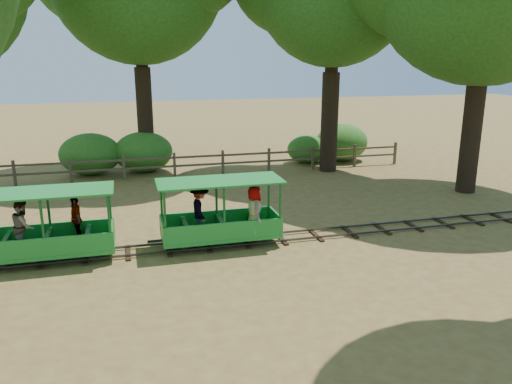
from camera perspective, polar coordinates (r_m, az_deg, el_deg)
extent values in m
plane|color=#9C7E43|center=(13.25, -1.27, -5.81)|extent=(90.00, 90.00, 0.00)
cube|color=#3F3D3A|center=(12.95, -0.96, -5.96)|extent=(22.00, 0.05, 0.05)
cube|color=#3F3D3A|center=(13.50, -1.58, -5.07)|extent=(22.00, 0.05, 0.05)
cube|color=#382314|center=(13.24, -1.27, -5.70)|extent=(0.12, 1.00, 0.05)
cube|color=#382314|center=(13.09, -23.25, -7.25)|extent=(0.12, 1.00, 0.05)
cube|color=#382314|center=(15.14, 17.48, -3.71)|extent=(0.12, 1.00, 0.05)
cube|color=#1E8D30|center=(12.97, -22.53, -6.10)|extent=(3.03, 1.16, 0.09)
cube|color=#145B20|center=(13.00, -22.49, -6.54)|extent=(2.73, 0.45, 0.12)
cube|color=#1E8D30|center=(12.37, -22.96, -5.84)|extent=(3.03, 0.05, 0.45)
cube|color=#1E8D30|center=(13.39, -22.37, -4.21)|extent=(3.03, 0.05, 0.45)
cube|color=#1E8D30|center=(12.55, -23.19, -0.01)|extent=(3.16, 1.29, 0.04)
cylinder|color=#145B20|center=(12.10, -16.40, -3.44)|extent=(0.06, 0.06, 1.43)
cylinder|color=#145B20|center=(13.11, -16.32, -2.01)|extent=(0.06, 0.06, 1.43)
cube|color=#145B20|center=(13.06, -26.59, -5.38)|extent=(0.11, 0.98, 0.36)
cube|color=#145B20|center=(12.89, -22.63, -5.18)|extent=(0.11, 0.98, 0.36)
cube|color=#145B20|center=(12.79, -18.59, -4.95)|extent=(0.11, 0.98, 0.36)
cylinder|color=black|center=(12.89, -26.96, -7.08)|extent=(0.25, 0.05, 0.25)
cylinder|color=black|center=(13.45, -26.45, -6.13)|extent=(0.25, 0.05, 0.25)
cylinder|color=black|center=(12.60, -18.28, -6.65)|extent=(0.25, 0.05, 0.25)
cylinder|color=black|center=(13.17, -18.15, -5.69)|extent=(0.25, 0.05, 0.25)
imported|color=gray|center=(12.71, -25.05, -3.56)|extent=(0.54, 0.66, 1.26)
imported|color=gray|center=(13.00, -19.89, -2.87)|extent=(0.46, 0.73, 1.15)
cube|color=#1E8D30|center=(13.02, -4.05, -4.84)|extent=(3.03, 1.16, 0.09)
cube|color=#145B20|center=(13.06, -4.04, -5.28)|extent=(2.73, 0.45, 0.12)
cube|color=#1E8D30|center=(12.43, -3.59, -4.51)|extent=(3.03, 0.05, 0.45)
cube|color=#1E8D30|center=(13.44, -4.51, -3.00)|extent=(3.03, 0.05, 0.45)
cube|color=#1E8D30|center=(12.60, -4.17, 1.26)|extent=(3.16, 1.29, 0.04)
cylinder|color=#145B20|center=(12.12, -10.35, -3.03)|extent=(0.06, 0.06, 1.43)
cylinder|color=#145B20|center=(13.12, -10.74, -1.63)|extent=(0.06, 0.06, 1.43)
cylinder|color=#145B20|center=(12.64, 2.79, -2.02)|extent=(0.06, 0.06, 1.43)
cylinder|color=#145B20|center=(13.61, 1.45, -0.76)|extent=(0.06, 0.06, 1.43)
cube|color=#145B20|center=(12.82, -8.07, -4.22)|extent=(0.11, 0.98, 0.36)
cube|color=#145B20|center=(12.94, -4.06, -3.91)|extent=(0.11, 0.98, 0.36)
cube|color=#145B20|center=(13.13, -0.16, -3.59)|extent=(0.11, 0.98, 0.36)
cylinder|color=black|center=(12.63, -8.12, -5.95)|extent=(0.25, 0.05, 0.25)
cylinder|color=black|center=(13.19, -8.44, -5.02)|extent=(0.25, 0.05, 0.25)
cylinder|color=black|center=(12.97, 0.44, -5.21)|extent=(0.25, 0.05, 0.25)
cylinder|color=black|center=(13.52, -0.24, -4.35)|extent=(0.25, 0.05, 0.25)
imported|color=gray|center=(12.79, -6.42, -1.99)|extent=(0.50, 0.85, 1.30)
imported|color=gray|center=(12.65, -0.21, -2.13)|extent=(0.41, 0.62, 1.28)
cylinder|color=#2D2116|center=(21.70, -12.54, 8.02)|extent=(0.66, 0.66, 4.34)
cylinder|color=#2D2116|center=(21.56, -13.08, 17.04)|extent=(0.50, 0.50, 2.48)
cylinder|color=#2D2116|center=(21.42, 8.39, 7.85)|extent=(0.72, 0.72, 4.14)
cylinder|color=#2D2116|center=(21.26, 8.74, 16.57)|extent=(0.54, 0.54, 2.36)
cylinder|color=#2D2116|center=(19.35, 23.37, 5.96)|extent=(0.68, 0.68, 4.11)
cylinder|color=#2D2116|center=(19.17, 24.41, 15.51)|extent=(0.51, 0.51, 2.35)
cube|color=brown|center=(20.88, -25.90, 1.92)|extent=(0.10, 0.10, 1.00)
cube|color=brown|center=(20.58, -20.44, 2.32)|extent=(0.10, 0.10, 1.00)
cube|color=brown|center=(20.47, -14.87, 2.71)|extent=(0.10, 0.10, 1.00)
cube|color=brown|center=(20.56, -9.29, 3.07)|extent=(0.10, 0.10, 1.00)
cube|color=brown|center=(20.84, -3.81, 3.40)|extent=(0.10, 0.10, 1.00)
cube|color=brown|center=(21.30, 1.48, 3.69)|extent=(0.10, 0.10, 1.00)
cube|color=brown|center=(21.94, 6.52, 3.94)|extent=(0.10, 0.10, 1.00)
cube|color=brown|center=(22.74, 11.23, 4.14)|extent=(0.10, 0.10, 1.00)
cube|color=brown|center=(23.68, 15.60, 4.30)|extent=(0.10, 0.10, 1.00)
cube|color=brown|center=(20.62, -6.56, 4.06)|extent=(18.00, 0.06, 0.08)
cube|color=brown|center=(20.69, -6.53, 3.11)|extent=(18.00, 0.06, 0.08)
ellipsoid|color=#2D6B1E|center=(21.72, -18.42, 4.12)|extent=(2.50, 1.92, 1.73)
ellipsoid|color=#2D6B1E|center=(21.69, -12.76, 4.48)|extent=(2.47, 1.90, 1.71)
ellipsoid|color=#2D6B1E|center=(23.18, 5.83, 4.91)|extent=(1.85, 1.43, 1.28)
ellipsoid|color=#2D6B1E|center=(23.79, 9.74, 5.60)|extent=(2.52, 1.94, 1.74)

